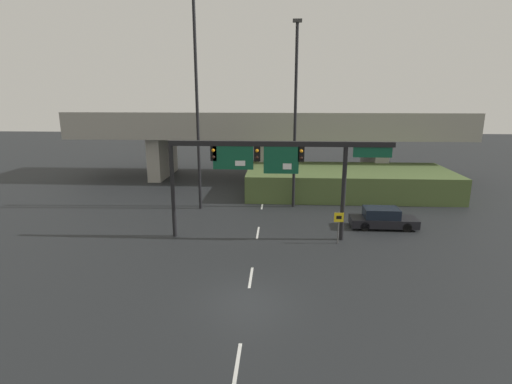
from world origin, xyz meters
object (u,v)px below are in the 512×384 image
(speed_limit_sign, at_px, (339,223))
(parked_sedan_near_right, at_px, (383,219))
(highway_light_pole_far, at_px, (197,96))
(highway_light_pole_near, at_px, (295,113))
(signal_gantry, at_px, (270,161))

(speed_limit_sign, bearing_deg, parked_sedan_near_right, 42.67)
(highway_light_pole_far, bearing_deg, highway_light_pole_near, 7.29)
(highway_light_pole_near, bearing_deg, speed_limit_sign, -73.04)
(signal_gantry, xyz_separation_m, parked_sedan_near_right, (7.98, 2.60, -4.48))
(speed_limit_sign, height_order, highway_light_pole_near, highway_light_pole_near)
(parked_sedan_near_right, bearing_deg, signal_gantry, -161.32)
(signal_gantry, xyz_separation_m, highway_light_pole_near, (1.81, 7.68, 2.63))
(highway_light_pole_near, bearing_deg, parked_sedan_near_right, -39.51)
(signal_gantry, distance_m, speed_limit_sign, 5.82)
(highway_light_pole_far, height_order, parked_sedan_near_right, highway_light_pole_far)
(signal_gantry, relative_size, parked_sedan_near_right, 3.04)
(signal_gantry, bearing_deg, highway_light_pole_near, 76.71)
(speed_limit_sign, bearing_deg, highway_light_pole_far, 144.20)
(speed_limit_sign, xyz_separation_m, parked_sedan_near_right, (3.60, 3.32, -0.71))
(speed_limit_sign, distance_m, highway_light_pole_far, 14.84)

